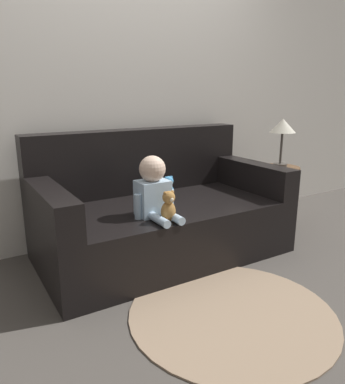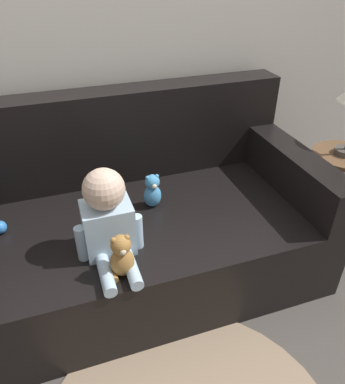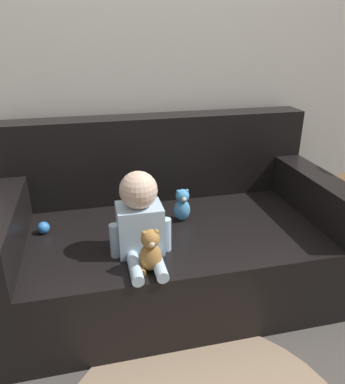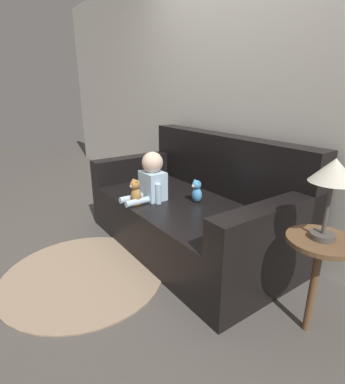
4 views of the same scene
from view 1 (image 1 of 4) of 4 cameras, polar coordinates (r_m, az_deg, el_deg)
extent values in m
plane|color=#4C4742|center=(2.92, -1.39, -9.40)|extent=(12.00, 12.00, 0.00)
cube|color=silver|center=(3.17, -6.90, 16.60)|extent=(8.00, 0.05, 2.60)
cube|color=black|center=(2.84, -1.41, -5.60)|extent=(1.81, 0.96, 0.41)
cube|color=black|center=(3.05, -5.16, 4.79)|extent=(1.81, 0.18, 0.51)
cube|color=black|center=(2.46, -18.40, -1.80)|extent=(0.16, 0.96, 0.23)
cube|color=black|center=(3.22, 11.38, 2.59)|extent=(0.16, 0.96, 0.23)
cube|color=silver|center=(2.47, -3.03, -0.90)|extent=(0.21, 0.16, 0.23)
sphere|color=beige|center=(2.43, -3.09, 3.53)|extent=(0.17, 0.17, 0.17)
cylinder|color=silver|center=(2.32, -2.02, -4.27)|extent=(0.05, 0.20, 0.05)
cylinder|color=silver|center=(2.37, 0.17, -3.84)|extent=(0.05, 0.20, 0.05)
cylinder|color=silver|center=(2.41, -5.26, -2.24)|extent=(0.05, 0.05, 0.16)
cylinder|color=silver|center=(2.52, -0.36, -1.41)|extent=(0.05, 0.05, 0.16)
ellipsoid|color=#AD7A3D|center=(2.35, -0.65, -3.00)|extent=(0.10, 0.08, 0.13)
sphere|color=#AD7A3D|center=(2.32, -0.58, -0.81)|extent=(0.08, 0.08, 0.08)
sphere|color=#AD7A3D|center=(2.30, -1.14, -0.18)|extent=(0.02, 0.02, 0.02)
sphere|color=#AD7A3D|center=(2.33, -0.03, -0.01)|extent=(0.02, 0.02, 0.02)
sphere|color=beige|center=(2.30, -0.17, -1.15)|extent=(0.03, 0.03, 0.03)
cylinder|color=#AD7A3D|center=(2.34, -1.34, -4.45)|extent=(0.03, 0.05, 0.03)
cylinder|color=#AD7A3D|center=(2.38, 0.47, -4.09)|extent=(0.03, 0.05, 0.03)
ellipsoid|color=#4C9EDB|center=(2.83, -0.65, -0.02)|extent=(0.09, 0.07, 0.12)
sphere|color=#4C9EDB|center=(2.80, -0.60, 1.67)|extent=(0.07, 0.07, 0.07)
sphere|color=#4C9EDB|center=(2.78, -1.03, 2.17)|extent=(0.02, 0.02, 0.02)
sphere|color=#4C9EDB|center=(2.81, -0.18, 2.28)|extent=(0.02, 0.02, 0.02)
sphere|color=beige|center=(2.78, -0.29, 1.44)|extent=(0.03, 0.03, 0.03)
sphere|color=#337FDB|center=(2.58, -15.06, -2.75)|extent=(0.06, 0.06, 0.06)
cylinder|color=gray|center=(2.24, 9.01, -17.76)|extent=(1.16, 1.16, 0.01)
cylinder|color=brown|center=(3.42, 16.02, 3.51)|extent=(0.35, 0.35, 0.02)
cylinder|color=brown|center=(3.48, 15.68, -1.10)|extent=(0.04, 0.04, 0.55)
cylinder|color=#4C4742|center=(3.41, 16.05, 3.96)|extent=(0.12, 0.12, 0.03)
cylinder|color=#4C4742|center=(3.39, 16.23, 6.44)|extent=(0.02, 0.02, 0.27)
cone|color=beige|center=(3.37, 16.47, 9.67)|extent=(0.22, 0.22, 0.12)
camera|label=2|loc=(1.32, 20.34, 28.48)|focal=35.00mm
camera|label=3|loc=(1.10, 28.84, 22.67)|focal=35.00mm
camera|label=4|loc=(3.27, 44.56, 12.23)|focal=28.00mm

